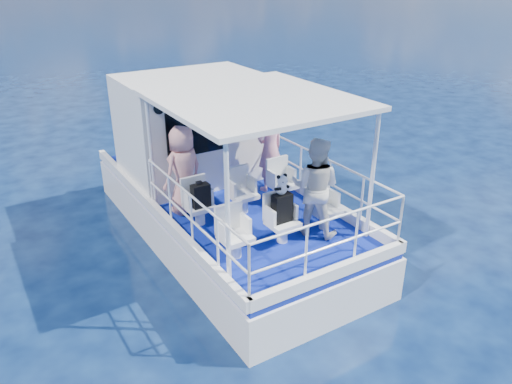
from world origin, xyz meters
TOP-DOWN VIEW (x-y plane):
  - ground at (0.00, 0.00)m, footprint 2000.00×2000.00m
  - hull at (0.00, 1.00)m, footprint 3.00×7.00m
  - deck at (0.00, 1.00)m, footprint 2.90×6.90m
  - cabin at (0.00, 2.30)m, footprint 2.85×2.00m
  - canopy at (0.00, -0.20)m, footprint 3.00×3.20m
  - canopy_posts at (0.00, -0.25)m, footprint 2.77×2.97m
  - railings at (0.00, -0.58)m, footprint 2.84×3.59m
  - seat_port_fwd at (-0.90, 0.20)m, footprint 0.48×0.46m
  - seat_center_fwd at (0.00, 0.20)m, footprint 0.48×0.46m
  - seat_stbd_fwd at (0.90, 0.20)m, footprint 0.48×0.46m
  - seat_port_aft at (-0.90, -1.10)m, footprint 0.48×0.46m
  - seat_center_aft at (0.00, -1.10)m, footprint 0.48×0.46m
  - seat_stbd_aft at (0.90, -1.10)m, footprint 0.48×0.46m
  - passenger_port_fwd at (-0.91, 0.80)m, footprint 0.72×0.60m
  - passenger_stbd_fwd at (1.00, 0.82)m, footprint 0.71×0.53m
  - passenger_stbd_aft at (0.63, -1.12)m, footprint 1.03×1.06m
  - backpack_port at (-0.90, 0.12)m, footprint 0.32×0.18m
  - backpack_center at (-0.01, -1.08)m, footprint 0.33×0.18m
  - compact_camera at (-0.92, 0.13)m, footprint 0.10×0.06m
  - panda at (-0.01, -1.06)m, footprint 0.22×0.18m

SIDE VIEW (x-z plane):
  - ground at x=0.00m, z-range 0.00..0.00m
  - hull at x=0.00m, z-range -0.80..0.80m
  - deck at x=0.00m, z-range 0.80..0.90m
  - seat_port_fwd at x=-0.90m, z-range 0.90..1.28m
  - seat_center_fwd at x=0.00m, z-range 0.90..1.28m
  - seat_stbd_fwd at x=0.90m, z-range 0.90..1.28m
  - seat_port_aft at x=-0.90m, z-range 0.90..1.28m
  - seat_center_aft at x=0.00m, z-range 0.90..1.28m
  - seat_stbd_aft at x=0.90m, z-range 0.90..1.28m
  - railings at x=0.00m, z-range 0.90..1.90m
  - backpack_port at x=-0.90m, z-range 1.28..1.70m
  - backpack_center at x=-0.01m, z-range 1.28..1.77m
  - compact_camera at x=-0.92m, z-range 1.70..1.76m
  - passenger_port_fwd at x=-0.91m, z-range 0.90..2.57m
  - passenger_stbd_aft at x=0.63m, z-range 0.90..2.63m
  - passenger_stbd_fwd at x=1.00m, z-range 0.90..2.67m
  - panda at x=-0.01m, z-range 1.77..2.11m
  - cabin at x=0.00m, z-range 0.90..3.10m
  - canopy_posts at x=0.00m, z-range 0.90..3.10m
  - canopy at x=0.00m, z-range 3.10..3.18m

